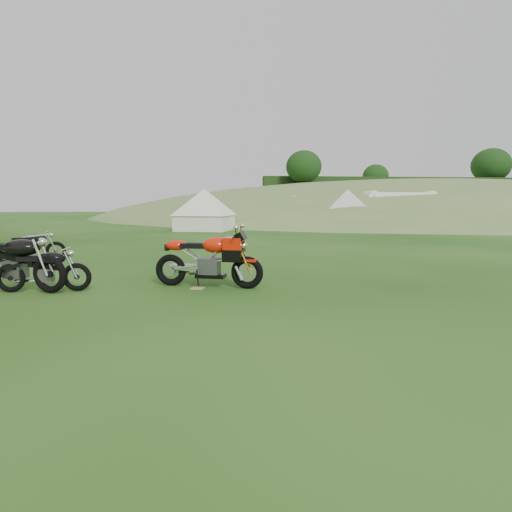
{
  "coord_description": "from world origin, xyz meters",
  "views": [
    {
      "loc": [
        -0.49,
        -6.57,
        1.68
      ],
      "look_at": [
        0.36,
        0.4,
        0.77
      ],
      "focal_mm": 30.0,
      "sensor_mm": 36.0,
      "label": 1
    }
  ],
  "objects": [
    {
      "name": "tent_left",
      "position": [
        -0.42,
        17.91,
        1.23
      ],
      "size": [
        3.55,
        3.55,
        2.45
      ],
      "primitive_type": null,
      "rotation": [
        0.0,
        0.0,
        -0.3
      ],
      "color": "white",
      "rests_on": "ground"
    },
    {
      "name": "caravan",
      "position": [
        12.49,
        20.88,
        1.13
      ],
      "size": [
        4.97,
        2.49,
        2.26
      ],
      "primitive_type": null,
      "rotation": [
        0.0,
        0.0,
        -0.07
      ],
      "color": "white",
      "rests_on": "ground"
    },
    {
      "name": "sport_motorcycle",
      "position": [
        -0.42,
        1.71,
        0.62
      ],
      "size": [
        2.13,
        1.14,
        1.24
      ],
      "primitive_type": null,
      "rotation": [
        0.0,
        0.0,
        -0.32
      ],
      "color": "red",
      "rests_on": "ground"
    },
    {
      "name": "vintage_moto_a",
      "position": [
        -3.44,
        1.62,
        0.43
      ],
      "size": [
        1.66,
        0.42,
        0.87
      ],
      "primitive_type": null,
      "rotation": [
        0.0,
        0.0,
        -0.02
      ],
      "color": "black",
      "rests_on": "ground"
    },
    {
      "name": "tent_right",
      "position": [
        8.44,
        19.42,
        1.24
      ],
      "size": [
        3.45,
        3.45,
        2.47
      ],
      "primitive_type": null,
      "rotation": [
        0.0,
        0.0,
        -0.24
      ],
      "color": "beige",
      "rests_on": "ground"
    },
    {
      "name": "hillside",
      "position": [
        24.0,
        40.0,
        0.0
      ],
      "size": [
        80.0,
        64.0,
        8.0
      ],
      "primitive_type": "ellipsoid",
      "color": "#598342",
      "rests_on": "ground"
    },
    {
      "name": "ground",
      "position": [
        0.0,
        0.0,
        0.0
      ],
      "size": [
        120.0,
        120.0,
        0.0
      ],
      "primitive_type": "plane",
      "color": "#17410E",
      "rests_on": "ground"
    },
    {
      "name": "tent_mid",
      "position": [
        5.86,
        23.19,
        1.13
      ],
      "size": [
        2.85,
        2.85,
        2.26
      ],
      "primitive_type": null,
      "rotation": [
        0.0,
        0.0,
        0.1
      ],
      "color": "white",
      "rests_on": "ground"
    },
    {
      "name": "hedgerow",
      "position": [
        24.0,
        40.0,
        0.0
      ],
      "size": [
        36.0,
        1.2,
        8.6
      ],
      "primitive_type": null,
      "color": "black",
      "rests_on": "ground"
    },
    {
      "name": "vintage_moto_c",
      "position": [
        -5.18,
        5.67,
        0.44
      ],
      "size": [
        1.72,
        0.93,
        0.89
      ],
      "primitive_type": null,
      "rotation": [
        0.0,
        0.0,
        0.34
      ],
      "color": "black",
      "rests_on": "ground"
    },
    {
      "name": "vintage_moto_b",
      "position": [
        -4.0,
        1.77,
        0.57
      ],
      "size": [
        2.2,
        1.28,
        1.14
      ],
      "primitive_type": null,
      "rotation": [
        0.0,
        0.0,
        -0.39
      ],
      "color": "black",
      "rests_on": "ground"
    },
    {
      "name": "plywood_board",
      "position": [
        -0.63,
        1.56,
        0.01
      ],
      "size": [
        0.29,
        0.26,
        0.02
      ],
      "primitive_type": "cube",
      "rotation": [
        0.0,
        0.0,
        -0.36
      ],
      "color": "tan",
      "rests_on": "ground"
    }
  ]
}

